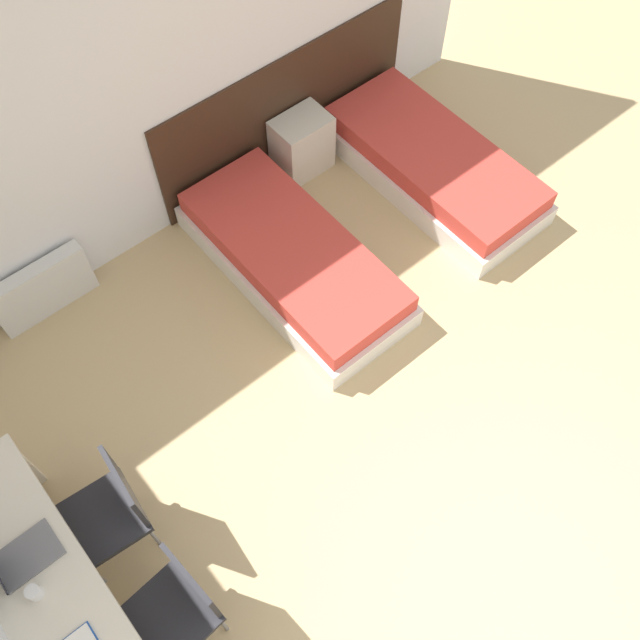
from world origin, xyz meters
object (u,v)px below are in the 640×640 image
bed_near_door (433,165)px  laptop (15,559)px  bed_near_window (294,259)px  chair_near_laptop (110,510)px  chair_near_notebook (176,607)px  nightstand (302,144)px

bed_near_door → laptop: laptop is taller
bed_near_window → chair_near_laptop: chair_near_laptop is taller
bed_near_door → chair_near_notebook: size_ratio=2.23×
chair_near_notebook → laptop: laptop is taller
bed_near_window → bed_near_door: 1.55m
chair_near_laptop → laptop: 0.62m
chair_near_laptop → bed_near_door: bearing=19.3°
bed_near_window → chair_near_notebook: 2.73m
bed_near_door → nightstand: (-0.78, 0.85, 0.09)m
nightstand → laptop: laptop is taller
chair_near_laptop → chair_near_notebook: 0.72m
bed_near_door → chair_near_laptop: bearing=-166.0°
bed_near_window → laptop: (-2.68, -0.96, 0.65)m
bed_near_window → chair_near_laptop: 2.37m
bed_near_door → chair_near_notebook: chair_near_notebook is taller
bed_near_door → laptop: (-4.23, -0.96, 0.65)m
chair_near_laptop → bed_near_window: bearing=28.5°
bed_near_door → chair_near_laptop: size_ratio=2.23×
laptop → chair_near_laptop: bearing=4.0°
chair_near_notebook → bed_near_door: bearing=19.9°
chair_near_notebook → chair_near_laptop: bearing=86.0°
nightstand → chair_near_notebook: (-2.94, -2.49, 0.23)m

